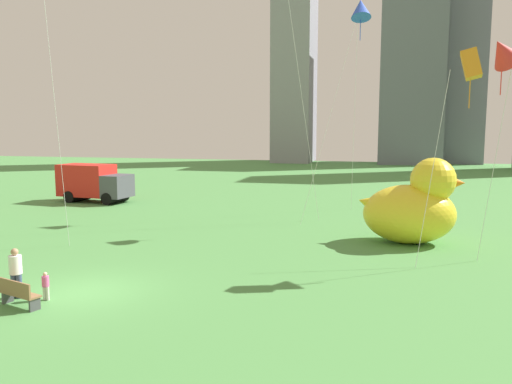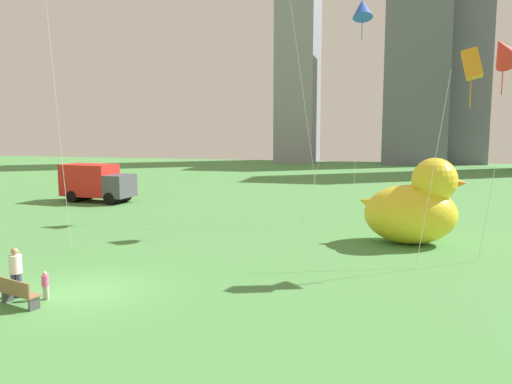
{
  "view_description": "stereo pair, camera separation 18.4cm",
  "coord_description": "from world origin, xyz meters",
  "px_view_note": "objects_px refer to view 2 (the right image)",
  "views": [
    {
      "loc": [
        9.87,
        -15.36,
        5.73
      ],
      "look_at": [
        5.06,
        4.41,
        3.12
      ],
      "focal_mm": 36.04,
      "sensor_mm": 36.0,
      "label": 1
    },
    {
      "loc": [
        10.05,
        -15.32,
        5.73
      ],
      "look_at": [
        5.06,
        4.41,
        3.12
      ],
      "focal_mm": 36.04,
      "sensor_mm": 36.0,
      "label": 2
    }
  ],
  "objects_px": {
    "park_bench": "(18,292)",
    "kite_orange": "(472,65)",
    "kite_red": "(504,52)",
    "kite_blue": "(362,9)",
    "person_adult": "(16,270)",
    "giant_inflatable_duck": "(414,207)",
    "person_child": "(45,284)",
    "box_truck": "(96,183)"
  },
  "relations": [
    {
      "from": "giant_inflatable_duck",
      "to": "kite_blue",
      "type": "height_order",
      "value": "kite_blue"
    },
    {
      "from": "person_adult",
      "to": "person_child",
      "type": "height_order",
      "value": "person_adult"
    },
    {
      "from": "park_bench",
      "to": "kite_orange",
      "type": "xyz_separation_m",
      "value": [
        14.39,
        8.37,
        7.62
      ]
    },
    {
      "from": "person_adult",
      "to": "kite_blue",
      "type": "bearing_deg",
      "value": 56.07
    },
    {
      "from": "person_child",
      "to": "kite_orange",
      "type": "distance_m",
      "value": 17.6
    },
    {
      "from": "person_adult",
      "to": "kite_blue",
      "type": "distance_m",
      "value": 21.78
    },
    {
      "from": "kite_red",
      "to": "kite_orange",
      "type": "relative_size",
      "value": 1.08
    },
    {
      "from": "giant_inflatable_duck",
      "to": "kite_red",
      "type": "xyz_separation_m",
      "value": [
        2.96,
        -3.37,
        6.85
      ]
    },
    {
      "from": "park_bench",
      "to": "person_child",
      "type": "height_order",
      "value": "person_child"
    },
    {
      "from": "person_adult",
      "to": "kite_blue",
      "type": "height_order",
      "value": "kite_blue"
    },
    {
      "from": "person_child",
      "to": "box_truck",
      "type": "distance_m",
      "value": 23.04
    },
    {
      "from": "kite_red",
      "to": "kite_blue",
      "type": "relative_size",
      "value": 0.73
    },
    {
      "from": "kite_orange",
      "to": "kite_red",
      "type": "bearing_deg",
      "value": 28.09
    },
    {
      "from": "giant_inflatable_duck",
      "to": "kite_red",
      "type": "height_order",
      "value": "kite_red"
    },
    {
      "from": "person_child",
      "to": "park_bench",
      "type": "bearing_deg",
      "value": -117.37
    },
    {
      "from": "park_bench",
      "to": "kite_orange",
      "type": "relative_size",
      "value": 0.19
    },
    {
      "from": "kite_blue",
      "to": "kite_orange",
      "type": "relative_size",
      "value": 1.47
    },
    {
      "from": "park_bench",
      "to": "giant_inflatable_duck",
      "type": "relative_size",
      "value": 0.32
    },
    {
      "from": "person_child",
      "to": "giant_inflatable_duck",
      "type": "bearing_deg",
      "value": 43.43
    },
    {
      "from": "kite_red",
      "to": "person_adult",
      "type": "bearing_deg",
      "value": -153.11
    },
    {
      "from": "person_child",
      "to": "box_truck",
      "type": "relative_size",
      "value": 0.17
    },
    {
      "from": "person_adult",
      "to": "kite_blue",
      "type": "relative_size",
      "value": 0.13
    },
    {
      "from": "park_bench",
      "to": "giant_inflatable_duck",
      "type": "bearing_deg",
      "value": 44.4
    },
    {
      "from": "giant_inflatable_duck",
      "to": "kite_red",
      "type": "distance_m",
      "value": 8.19
    },
    {
      "from": "kite_blue",
      "to": "kite_orange",
      "type": "distance_m",
      "value": 10.01
    },
    {
      "from": "giant_inflatable_duck",
      "to": "kite_orange",
      "type": "bearing_deg",
      "value": -67.2
    },
    {
      "from": "park_bench",
      "to": "person_adult",
      "type": "bearing_deg",
      "value": 131.25
    },
    {
      "from": "kite_red",
      "to": "kite_blue",
      "type": "bearing_deg",
      "value": 129.19
    },
    {
      "from": "person_adult",
      "to": "person_child",
      "type": "bearing_deg",
      "value": 1.91
    },
    {
      "from": "park_bench",
      "to": "giant_inflatable_duck",
      "type": "xyz_separation_m",
      "value": [
        12.69,
        12.42,
        1.33
      ]
    },
    {
      "from": "giant_inflatable_duck",
      "to": "park_bench",
      "type": "bearing_deg",
      "value": -135.6
    },
    {
      "from": "person_child",
      "to": "kite_orange",
      "type": "relative_size",
      "value": 0.11
    },
    {
      "from": "person_adult",
      "to": "kite_red",
      "type": "bearing_deg",
      "value": 26.89
    },
    {
      "from": "person_adult",
      "to": "giant_inflatable_duck",
      "type": "distance_m",
      "value": 17.75
    },
    {
      "from": "person_child",
      "to": "kite_orange",
      "type": "xyz_separation_m",
      "value": [
        13.97,
        7.57,
        7.57
      ]
    },
    {
      "from": "park_bench",
      "to": "person_adult",
      "type": "xyz_separation_m",
      "value": [
        -0.68,
        0.77,
        0.47
      ]
    },
    {
      "from": "park_bench",
      "to": "box_truck",
      "type": "height_order",
      "value": "box_truck"
    },
    {
      "from": "giant_inflatable_duck",
      "to": "box_truck",
      "type": "bearing_deg",
      "value": 158.82
    },
    {
      "from": "person_child",
      "to": "kite_blue",
      "type": "relative_size",
      "value": 0.07
    },
    {
      "from": "person_adult",
      "to": "kite_orange",
      "type": "xyz_separation_m",
      "value": [
        15.06,
        7.6,
        7.15
      ]
    },
    {
      "from": "box_truck",
      "to": "person_child",
      "type": "bearing_deg",
      "value": -62.72
    },
    {
      "from": "person_child",
      "to": "kite_red",
      "type": "xyz_separation_m",
      "value": [
        15.23,
        8.24,
        8.13
      ]
    }
  ]
}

